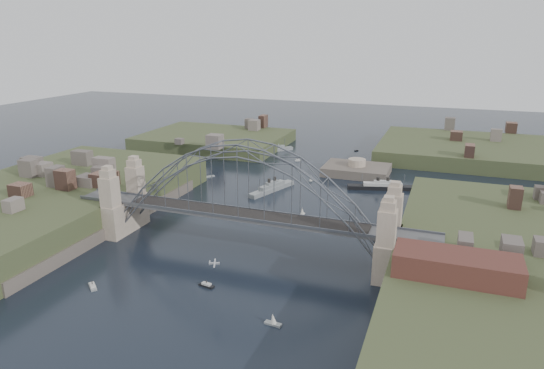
{
  "coord_description": "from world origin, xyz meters",
  "views": [
    {
      "loc": [
        40.6,
        -92.31,
        46.22
      ],
      "look_at": [
        0.0,
        18.0,
        10.0
      ],
      "focal_mm": 32.19,
      "sensor_mm": 36.0,
      "label": 1
    }
  ],
  "objects": [
    {
      "name": "headland_ne",
      "position": [
        50.0,
        110.0,
        0.75
      ],
      "size": [
        70.0,
        55.0,
        9.5
      ],
      "primitive_type": "cube",
      "color": "#3E4827",
      "rests_on": "ground"
    },
    {
      "name": "finger_pier",
      "position": [
        39.0,
        -28.0,
        0.7
      ],
      "size": [
        4.0,
        22.0,
        1.4
      ],
      "primitive_type": "cube",
      "color": "#535355",
      "rests_on": "ground"
    },
    {
      "name": "small_boat_h",
      "position": [
        -12.55,
        80.53,
        0.29
      ],
      "size": [
        2.2,
        1.73,
        1.43
      ],
      "color": "silver",
      "rests_on": "ground"
    },
    {
      "name": "aeroplane",
      "position": [
        3.78,
        -22.31,
        7.45
      ],
      "size": [
        1.97,
        3.35,
        0.51
      ],
      "color": "silver"
    },
    {
      "name": "small_boat_f",
      "position": [
        -0.33,
        55.97,
        1.03
      ],
      "size": [
        1.39,
        1.59,
        2.38
      ],
      "color": "silver",
      "rests_on": "ground"
    },
    {
      "name": "small_boat_c",
      "position": [
        -0.04,
        -18.31,
        0.28
      ],
      "size": [
        3.21,
        1.52,
        1.43
      ],
      "color": "silver",
      "rests_on": "ground"
    },
    {
      "name": "bridge",
      "position": [
        0.0,
        0.0,
        12.32
      ],
      "size": [
        84.0,
        13.8,
        24.6
      ],
      "color": "#535355",
      "rests_on": "ground"
    },
    {
      "name": "small_boat_a",
      "position": [
        -17.7,
        18.7,
        0.87
      ],
      "size": [
        2.49,
        1.67,
        2.38
      ],
      "color": "silver",
      "rests_on": "ground"
    },
    {
      "name": "small_boat_g",
      "position": [
        16.38,
        -25.99,
        0.77
      ],
      "size": [
        3.01,
        1.26,
        2.38
      ],
      "color": "silver",
      "rests_on": "ground"
    },
    {
      "name": "naval_cruiser_near",
      "position": [
        -8.87,
        42.01,
        0.9
      ],
      "size": [
        8.75,
        19.12,
        5.8
      ],
      "color": "gray",
      "rests_on": "ground"
    },
    {
      "name": "small_boat_i",
      "position": [
        30.21,
        13.5,
        0.15
      ],
      "size": [
        2.11,
        2.1,
        0.45
      ],
      "color": "silver",
      "rests_on": "ground"
    },
    {
      "name": "small_boat_d",
      "position": [
        29.06,
        45.57,
        0.9
      ],
      "size": [
        2.22,
        1.9,
        2.38
      ],
      "color": "silver",
      "rests_on": "ground"
    },
    {
      "name": "wharf_shed",
      "position": [
        44.0,
        -14.0,
        10.0
      ],
      "size": [
        20.0,
        8.0,
        4.0
      ],
      "primitive_type": "cube",
      "color": "#592D26",
      "rests_on": "shore_east"
    },
    {
      "name": "small_boat_b",
      "position": [
        5.9,
        25.32,
        0.95
      ],
      "size": [
        1.33,
        2.06,
        2.38
      ],
      "color": "silver",
      "rests_on": "ground"
    },
    {
      "name": "small_boat_j",
      "position": [
        -20.26,
        -26.19,
        0.28
      ],
      "size": [
        3.26,
        3.02,
        1.43
      ],
      "color": "silver",
      "rests_on": "ground"
    },
    {
      "name": "small_boat_k",
      "position": [
        5.36,
        104.9,
        0.15
      ],
      "size": [
        1.52,
        1.78,
        0.45
      ],
      "color": "silver",
      "rests_on": "ground"
    },
    {
      "name": "ocean_liner",
      "position": [
        22.93,
        55.61,
        0.82
      ],
      "size": [
        21.6,
        8.65,
        5.3
      ],
      "color": "black",
      "rests_on": "ground"
    },
    {
      "name": "ground",
      "position": [
        0.0,
        0.0,
        0.0
      ],
      "size": [
        500.0,
        500.0,
        0.0
      ],
      "primitive_type": "plane",
      "color": "black",
      "rests_on": "ground"
    },
    {
      "name": "small_boat_e",
      "position": [
        -34.17,
        49.19,
        0.15
      ],
      "size": [
        3.02,
        3.76,
        0.45
      ],
      "color": "silver",
      "rests_on": "ground"
    },
    {
      "name": "fort_island",
      "position": [
        12.0,
        70.0,
        -0.34
      ],
      "size": [
        22.0,
        16.0,
        9.4
      ],
      "color": "brown",
      "rests_on": "ground"
    },
    {
      "name": "naval_cruiser_far",
      "position": [
        -26.59,
        92.53,
        0.87
      ],
      "size": [
        13.41,
        13.33,
        5.61
      ],
      "color": "gray",
      "rests_on": "ground"
    },
    {
      "name": "shore_west",
      "position": [
        -57.32,
        0.0,
        1.97
      ],
      "size": [
        50.5,
        90.0,
        12.0
      ],
      "color": "#3E4827",
      "rests_on": "ground"
    },
    {
      "name": "shore_east",
      "position": [
        57.32,
        0.0,
        1.97
      ],
      "size": [
        50.5,
        90.0,
        12.0
      ],
      "color": "#3E4827",
      "rests_on": "ground"
    },
    {
      "name": "headland_nw",
      "position": [
        -55.0,
        95.0,
        0.5
      ],
      "size": [
        60.0,
        45.0,
        9.0
      ],
      "primitive_type": "cube",
      "color": "#3E4827",
      "rests_on": "ground"
    }
  ]
}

